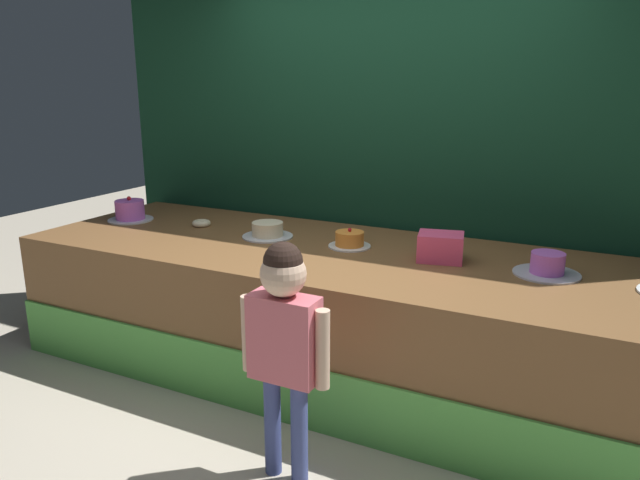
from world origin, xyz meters
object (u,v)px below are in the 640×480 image
(child_figure, at_px, (284,331))
(cake_left, at_px, (268,231))
(pink_box, at_px, (440,247))
(donut, at_px, (201,223))
(cake_far_left, at_px, (130,211))
(cake_right, at_px, (547,266))
(cake_center, at_px, (350,240))

(child_figure, relative_size, cake_left, 3.42)
(pink_box, relative_size, donut, 1.96)
(donut, distance_m, cake_far_left, 0.59)
(cake_far_left, distance_m, cake_right, 2.91)
(pink_box, bearing_deg, cake_center, 177.42)
(cake_far_left, relative_size, cake_right, 0.94)
(donut, distance_m, cake_left, 0.58)
(cake_far_left, bearing_deg, donut, 8.78)
(pink_box, bearing_deg, cake_left, 179.94)
(pink_box, bearing_deg, child_figure, -108.07)
(cake_far_left, relative_size, cake_left, 0.97)
(pink_box, height_order, cake_center, pink_box)
(cake_left, relative_size, cake_center, 1.27)
(cake_left, bearing_deg, cake_center, 2.46)
(child_figure, relative_size, cake_right, 3.28)
(cake_left, distance_m, cake_center, 0.58)
(donut, height_order, cake_right, cake_right)
(child_figure, bearing_deg, donut, 138.93)
(donut, bearing_deg, cake_left, -4.77)
(child_figure, distance_m, cake_far_left, 2.25)
(child_figure, distance_m, pink_box, 1.21)
(cake_center, bearing_deg, cake_far_left, -177.82)
(cake_left, distance_m, cake_right, 1.75)
(pink_box, distance_m, donut, 1.75)
(donut, relative_size, cake_center, 0.49)
(cake_left, bearing_deg, donut, 175.23)
(donut, height_order, cake_left, cake_left)
(cake_far_left, xyz_separation_m, cake_left, (1.16, 0.04, -0.03))
(pink_box, relative_size, cake_far_left, 0.78)
(child_figure, bearing_deg, cake_right, 50.20)
(pink_box, xyz_separation_m, cake_center, (-0.58, 0.03, -0.04))
(cake_right, bearing_deg, cake_left, 180.00)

